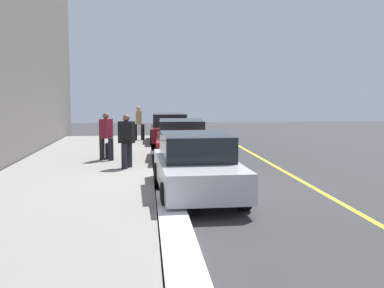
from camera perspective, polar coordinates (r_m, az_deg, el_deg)
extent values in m
plane|color=#333335|center=(11.81, 0.11, -5.76)|extent=(56.00, 56.00, 0.00)
cube|color=gray|center=(11.93, -15.94, -5.52)|extent=(28.00, 4.60, 0.15)
cube|color=gold|center=(12.54, 14.87, -5.24)|extent=(28.00, 0.14, 0.01)
cube|color=white|center=(7.04, -1.54, -13.27)|extent=(7.61, 0.56, 0.22)
cylinder|color=black|center=(21.03, -0.43, 0.45)|extent=(0.64, 0.23, 0.64)
cylinder|color=black|center=(20.97, -5.02, 0.40)|extent=(0.64, 0.23, 0.64)
cylinder|color=black|center=(23.61, -0.94, 1.09)|extent=(0.64, 0.23, 0.64)
cylinder|color=black|center=(23.55, -5.02, 1.05)|extent=(0.64, 0.23, 0.64)
cube|color=maroon|center=(22.25, -2.86, 1.46)|extent=(4.20, 1.85, 0.64)
cube|color=black|center=(22.41, -2.89, 3.09)|extent=(2.19, 1.63, 0.60)
cylinder|color=black|center=(15.47, 1.98, -1.68)|extent=(0.65, 0.24, 0.64)
cylinder|color=black|center=(15.39, -4.26, -1.73)|extent=(0.65, 0.24, 0.64)
cylinder|color=black|center=(18.20, 1.12, -0.47)|extent=(0.65, 0.24, 0.64)
cylinder|color=black|center=(18.13, -4.18, -0.51)|extent=(0.65, 0.24, 0.64)
cube|color=maroon|center=(16.74, -1.35, -0.13)|extent=(4.52, 1.96, 0.64)
cube|color=black|center=(16.91, -1.38, 2.04)|extent=(2.38, 1.68, 0.60)
cylinder|color=black|center=(9.81, 6.61, -6.40)|extent=(0.65, 0.24, 0.64)
cylinder|color=black|center=(9.54, -3.28, -6.72)|extent=(0.65, 0.24, 0.64)
cylinder|color=black|center=(12.37, 3.55, -3.71)|extent=(0.65, 0.24, 0.64)
cylinder|color=black|center=(12.16, -4.25, -3.89)|extent=(0.65, 0.24, 0.64)
cube|color=#B7BABF|center=(10.88, 0.59, -3.62)|extent=(4.39, 1.94, 0.64)
cube|color=black|center=(11.01, 0.43, -0.25)|extent=(2.30, 1.67, 0.60)
cylinder|color=black|center=(23.08, -6.23, 1.51)|extent=(0.19, 0.19, 0.80)
cylinder|color=black|center=(23.08, -7.16, 1.50)|extent=(0.19, 0.19, 0.80)
cube|color=tan|center=(23.03, -6.72, 3.34)|extent=(0.46, 0.29, 0.68)
sphere|color=tan|center=(23.01, -6.73, 4.47)|extent=(0.22, 0.22, 0.22)
cylinder|color=black|center=(16.09, -10.18, -0.67)|extent=(0.18, 0.18, 0.78)
cylinder|color=black|center=(16.29, -11.27, -0.60)|extent=(0.18, 0.18, 0.78)
cube|color=maroon|center=(16.12, -10.78, 1.93)|extent=(0.53, 0.47, 0.67)
sphere|color=brown|center=(16.09, -10.81, 3.50)|extent=(0.22, 0.22, 0.22)
cylinder|color=black|center=(14.19, -8.52, -1.54)|extent=(0.19, 0.19, 0.80)
cylinder|color=black|center=(14.53, -7.91, -1.35)|extent=(0.19, 0.19, 0.80)
cube|color=black|center=(14.28, -8.26, 1.48)|extent=(0.44, 0.53, 0.68)
sphere|color=brown|center=(14.25, -8.29, 3.28)|extent=(0.22, 0.22, 0.22)
cube|color=#191E38|center=(16.59, -10.46, -0.85)|extent=(0.34, 0.22, 0.56)
cylinder|color=#4C4C4C|center=(16.54, -10.49, 0.73)|extent=(0.03, 0.03, 0.36)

